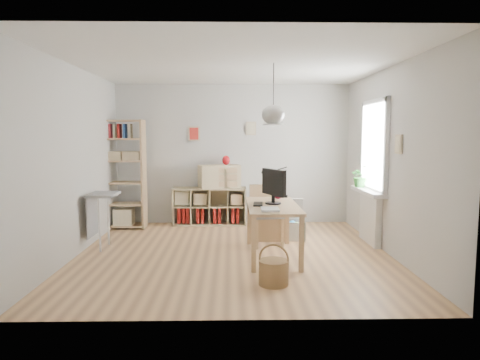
{
  "coord_description": "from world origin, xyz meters",
  "views": [
    {
      "loc": [
        -0.03,
        -6.08,
        1.72
      ],
      "look_at": [
        0.1,
        0.3,
        1.05
      ],
      "focal_mm": 32.0,
      "sensor_mm": 36.0,
      "label": 1
    }
  ],
  "objects_px": {
    "storage_chest": "(286,225)",
    "monitor": "(273,184)",
    "desk": "(273,211)",
    "tall_bookshelf": "(123,170)",
    "cube_shelf": "(209,209)",
    "chair": "(266,211)",
    "drawer_chest": "(219,176)"
  },
  "relations": [
    {
      "from": "monitor",
      "to": "cube_shelf",
      "type": "bearing_deg",
      "value": 90.86
    },
    {
      "from": "cube_shelf",
      "to": "tall_bookshelf",
      "type": "distance_m",
      "value": 1.77
    },
    {
      "from": "chair",
      "to": "monitor",
      "type": "relative_size",
      "value": 1.75
    },
    {
      "from": "cube_shelf",
      "to": "monitor",
      "type": "distance_m",
      "value": 2.52
    },
    {
      "from": "cube_shelf",
      "to": "chair",
      "type": "bearing_deg",
      "value": -57.92
    },
    {
      "from": "desk",
      "to": "monitor",
      "type": "bearing_deg",
      "value": 74.79
    },
    {
      "from": "cube_shelf",
      "to": "storage_chest",
      "type": "bearing_deg",
      "value": -39.08
    },
    {
      "from": "chair",
      "to": "monitor",
      "type": "bearing_deg",
      "value": -93.61
    },
    {
      "from": "chair",
      "to": "storage_chest",
      "type": "height_order",
      "value": "chair"
    },
    {
      "from": "tall_bookshelf",
      "to": "chair",
      "type": "relative_size",
      "value": 2.12
    },
    {
      "from": "chair",
      "to": "storage_chest",
      "type": "xyz_separation_m",
      "value": [
        0.39,
        0.45,
        -0.33
      ]
    },
    {
      "from": "chair",
      "to": "tall_bookshelf",
      "type": "bearing_deg",
      "value": 144.65
    },
    {
      "from": "desk",
      "to": "chair",
      "type": "relative_size",
      "value": 1.59
    },
    {
      "from": "storage_chest",
      "to": "monitor",
      "type": "relative_size",
      "value": 1.34
    },
    {
      "from": "desk",
      "to": "monitor",
      "type": "xyz_separation_m",
      "value": [
        0.01,
        0.05,
        0.37
      ]
    },
    {
      "from": "storage_chest",
      "to": "monitor",
      "type": "bearing_deg",
      "value": -103.22
    },
    {
      "from": "desk",
      "to": "drawer_chest",
      "type": "xyz_separation_m",
      "value": [
        -0.81,
        2.19,
        0.28
      ]
    },
    {
      "from": "cube_shelf",
      "to": "monitor",
      "type": "bearing_deg",
      "value": -64.63
    },
    {
      "from": "storage_chest",
      "to": "drawer_chest",
      "type": "bearing_deg",
      "value": 141.32
    },
    {
      "from": "tall_bookshelf",
      "to": "monitor",
      "type": "relative_size",
      "value": 3.73
    },
    {
      "from": "tall_bookshelf",
      "to": "drawer_chest",
      "type": "xyz_separation_m",
      "value": [
        1.78,
        0.24,
        -0.15
      ]
    },
    {
      "from": "monitor",
      "to": "drawer_chest",
      "type": "distance_m",
      "value": 2.3
    },
    {
      "from": "chair",
      "to": "drawer_chest",
      "type": "xyz_separation_m",
      "value": [
        -0.77,
        1.53,
        0.4
      ]
    },
    {
      "from": "cube_shelf",
      "to": "monitor",
      "type": "height_order",
      "value": "monitor"
    },
    {
      "from": "drawer_chest",
      "to": "cube_shelf",
      "type": "bearing_deg",
      "value": 151.33
    },
    {
      "from": "storage_chest",
      "to": "drawer_chest",
      "type": "height_order",
      "value": "drawer_chest"
    },
    {
      "from": "tall_bookshelf",
      "to": "monitor",
      "type": "bearing_deg",
      "value": -36.19
    },
    {
      "from": "desk",
      "to": "cube_shelf",
      "type": "bearing_deg",
      "value": 114.61
    },
    {
      "from": "desk",
      "to": "storage_chest",
      "type": "bearing_deg",
      "value": 72.79
    },
    {
      "from": "desk",
      "to": "tall_bookshelf",
      "type": "height_order",
      "value": "tall_bookshelf"
    },
    {
      "from": "desk",
      "to": "storage_chest",
      "type": "height_order",
      "value": "desk"
    },
    {
      "from": "cube_shelf",
      "to": "tall_bookshelf",
      "type": "height_order",
      "value": "tall_bookshelf"
    }
  ]
}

